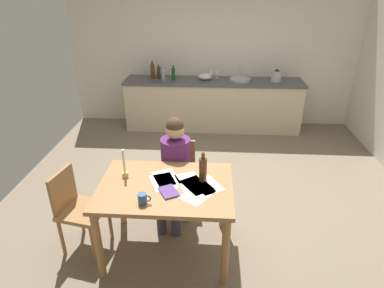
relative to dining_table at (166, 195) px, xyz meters
name	(u,v)px	position (x,y,z in m)	size (l,w,h in m)	color
ground_plane	(210,198)	(0.42, 0.91, -0.67)	(5.20, 5.20, 0.04)	#7A6B56
wall_back	(214,53)	(0.42, 3.51, 0.65)	(5.20, 0.12, 2.60)	silver
kitchen_counter	(213,104)	(0.42, 3.15, -0.20)	(3.14, 0.64, 0.90)	beige
dining_table	(166,195)	(0.00, 0.00, 0.00)	(1.23, 0.88, 0.77)	#9E7042
chair_at_table	(178,174)	(0.04, 0.68, -0.18)	(0.45, 0.45, 0.85)	#9E7042
person_seated	(174,165)	(0.02, 0.53, 0.03)	(0.37, 0.62, 1.19)	#592666
chair_side_empty	(77,207)	(-0.88, 0.00, -0.18)	(0.47, 0.47, 0.86)	#9E7042
coffee_mug	(143,199)	(-0.15, -0.29, 0.16)	(0.11, 0.08, 0.09)	#33598C
candlestick	(125,170)	(-0.40, 0.11, 0.20)	(0.06, 0.06, 0.30)	gold
book_magazine	(169,192)	(0.05, -0.11, 0.12)	(0.14, 0.19, 0.02)	#5C397F
paper_letter	(207,185)	(0.38, 0.03, 0.12)	(0.21, 0.30, 0.00)	white
paper_bill	(198,194)	(0.30, -0.13, 0.12)	(0.21, 0.30, 0.00)	white
paper_envelope	(163,182)	(-0.03, 0.05, 0.12)	(0.21, 0.30, 0.00)	white
paper_receipt	(166,178)	(-0.01, 0.12, 0.12)	(0.21, 0.30, 0.00)	white
paper_notice	(189,181)	(0.21, 0.08, 0.12)	(0.21, 0.30, 0.00)	white
paper_flyer	(197,185)	(0.29, 0.02, 0.12)	(0.21, 0.30, 0.00)	white
wine_bottle_on_table	(203,169)	(0.34, 0.10, 0.24)	(0.07, 0.07, 0.29)	#593319
sink_unit	(240,79)	(0.89, 3.16, 0.27)	(0.36, 0.36, 0.24)	#B2B7BC
bottle_oil	(153,71)	(-0.66, 3.21, 0.38)	(0.07, 0.07, 0.31)	#593319
bottle_vinegar	(159,72)	(-0.56, 3.23, 0.35)	(0.07, 0.07, 0.24)	#593319
bottle_wine_red	(163,74)	(-0.45, 3.08, 0.37)	(0.07, 0.07, 0.28)	#8C999E
bottle_sauce	(173,74)	(-0.28, 3.13, 0.36)	(0.06, 0.06, 0.26)	#194C23
mixing_bowl	(205,76)	(0.27, 3.19, 0.30)	(0.24, 0.24, 0.11)	white
stovetop_kettle	(276,76)	(1.51, 3.15, 0.35)	(0.18, 0.18, 0.22)	#B7BABF
wine_glass_near_sink	(217,72)	(0.48, 3.30, 0.36)	(0.07, 0.07, 0.15)	silver
wine_glass_by_kettle	(211,72)	(0.37, 3.30, 0.36)	(0.07, 0.07, 0.15)	silver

